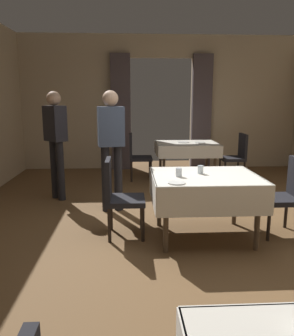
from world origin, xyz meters
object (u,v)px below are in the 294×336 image
plate_far_b (183,142)px  glass_mid_c (200,170)px  chair_far_left (137,154)px  plate_mid_a (176,183)px  plate_far_a (200,143)px  person_diner_standing_aside (111,141)px  glass_mid_b (179,172)px  chair_far_right (237,155)px  dining_table_mid (205,184)px  plate_far_c (204,144)px  chair_mid_left (119,194)px  chair_mid_right (287,193)px  dining_table_far (187,148)px  person_waiter_by_doorway (56,136)px

plate_far_b → glass_mid_c: bearing=-95.2°
chair_far_left → plate_mid_a: bearing=-84.3°
glass_mid_c → plate_far_a: 2.81m
plate_far_a → person_diner_standing_aside: size_ratio=0.12×
plate_mid_a → glass_mid_b: bearing=77.3°
chair_far_right → chair_far_left: bearing=176.1°
dining_table_mid → plate_far_c: plate_far_c is taller
plate_mid_a → glass_mid_c: (0.34, 0.44, 0.04)m
chair_far_left → glass_mid_c: (0.67, -2.84, 0.28)m
plate_mid_a → plate_far_b: (0.60, 3.26, 0.00)m
chair_mid_left → chair_mid_right: bearing=-1.7°
plate_mid_a → glass_mid_c: glass_mid_c is taller
chair_mid_right → chair_mid_left: 1.99m
chair_mid_left → person_diner_standing_aside: size_ratio=0.54×
glass_mid_c → plate_far_b: glass_mid_c is taller
dining_table_far → chair_mid_left: 3.04m
chair_mid_right → plate_far_a: size_ratio=4.60×
plate_far_b → person_waiter_by_doorway: 2.57m
chair_far_right → plate_far_c: 0.79m
dining_table_far → glass_mid_c: 2.79m
chair_mid_left → plate_far_a: size_ratio=4.60×
dining_table_far → plate_far_b: size_ratio=5.30×
dining_table_mid → chair_mid_right: bearing=2.2°
glass_mid_b → plate_far_a: glass_mid_b is taller
glass_mid_c → plate_mid_a: bearing=-127.8°
glass_mid_b → plate_far_c: bearing=71.4°
plate_far_b → person_diner_standing_aside: 2.31m
dining_table_mid → plate_far_b: plate_far_b is taller
plate_mid_a → person_waiter_by_doorway: (-1.64, 2.03, 0.27)m
glass_mid_c → plate_far_a: size_ratio=0.47×
chair_far_right → dining_table_mid: bearing=-114.4°
dining_table_mid → chair_mid_left: bearing=174.5°
plate_mid_a → plate_far_b: bearing=79.6°
chair_mid_right → plate_far_a: bearing=99.3°
chair_mid_left → glass_mid_c: 0.99m
chair_far_left → plate_far_a: chair_far_left is taller
chair_far_left → person_waiter_by_doorway: bearing=-136.2°
chair_far_left → plate_far_a: 1.27m
chair_far_right → chair_far_left: size_ratio=1.00×
dining_table_mid → glass_mid_c: bearing=115.3°
chair_far_right → plate_far_b: bearing=174.0°
dining_table_far → glass_mid_c: bearing=-96.5°
plate_far_a → glass_mid_b: bearing=-106.4°
chair_mid_right → chair_mid_left: same height
chair_mid_right → glass_mid_b: size_ratio=9.81×
chair_mid_left → plate_mid_a: 0.80m
glass_mid_c → person_diner_standing_aside: bearing=138.6°
plate_far_a → plate_far_b: same height
glass_mid_b → person_diner_standing_aside: person_diner_standing_aside is taller
glass_mid_c → plate_far_b: bearing=84.8°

